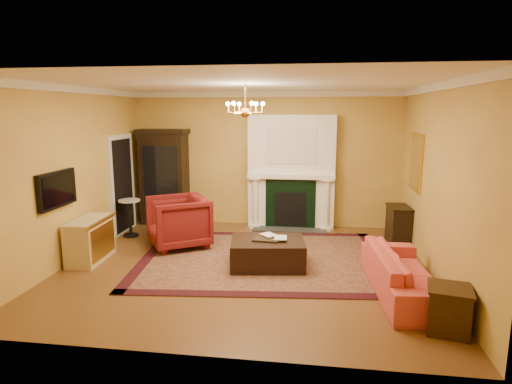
% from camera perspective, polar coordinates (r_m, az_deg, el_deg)
% --- Properties ---
extents(floor, '(6.00, 5.50, 0.02)m').
position_cam_1_polar(floor, '(7.35, -1.35, -9.86)').
color(floor, brown).
rests_on(floor, ground).
extents(ceiling, '(6.00, 5.50, 0.02)m').
position_cam_1_polar(ceiling, '(6.90, -1.46, 14.34)').
color(ceiling, white).
rests_on(ceiling, wall_back).
extents(wall_back, '(6.00, 0.02, 3.00)m').
position_cam_1_polar(wall_back, '(9.68, 1.25, 4.36)').
color(wall_back, gold).
rests_on(wall_back, floor).
extents(wall_front, '(6.00, 0.02, 3.00)m').
position_cam_1_polar(wall_front, '(4.32, -7.36, -3.79)').
color(wall_front, gold).
rests_on(wall_front, floor).
extents(wall_left, '(0.02, 5.50, 3.00)m').
position_cam_1_polar(wall_left, '(8.02, -23.16, 2.16)').
color(wall_left, gold).
rests_on(wall_left, floor).
extents(wall_right, '(0.02, 5.50, 3.00)m').
position_cam_1_polar(wall_right, '(7.13, 23.22, 1.18)').
color(wall_right, gold).
rests_on(wall_right, floor).
extents(fireplace, '(1.90, 0.70, 2.50)m').
position_cam_1_polar(fireplace, '(9.48, 4.72, 2.33)').
color(fireplace, white).
rests_on(fireplace, wall_back).
extents(crown_molding, '(6.00, 5.50, 0.12)m').
position_cam_1_polar(crown_molding, '(7.84, -0.29, 13.40)').
color(crown_molding, white).
rests_on(crown_molding, ceiling).
extents(doorway, '(0.08, 1.05, 2.10)m').
position_cam_1_polar(doorway, '(9.54, -17.46, 1.01)').
color(doorway, silver).
rests_on(doorway, wall_left).
extents(tv_panel, '(0.09, 0.95, 0.58)m').
position_cam_1_polar(tv_panel, '(7.51, -24.99, 0.33)').
color(tv_panel, black).
rests_on(tv_panel, wall_left).
extents(gilt_mirror, '(0.06, 0.76, 1.05)m').
position_cam_1_polar(gilt_mirror, '(8.45, 20.57, 3.76)').
color(gilt_mirror, gold).
rests_on(gilt_mirror, wall_right).
extents(chandelier, '(0.63, 0.55, 0.53)m').
position_cam_1_polar(chandelier, '(6.88, -1.45, 11.00)').
color(chandelier, gold).
rests_on(chandelier, ceiling).
extents(oriental_rug, '(4.61, 3.64, 0.02)m').
position_cam_1_polar(oriental_rug, '(7.66, 1.00, -8.86)').
color(oriental_rug, '#3E0D11').
rests_on(oriental_rug, floor).
extents(china_cabinet, '(1.07, 0.53, 2.08)m').
position_cam_1_polar(china_cabinet, '(10.01, -12.11, 1.68)').
color(china_cabinet, black).
rests_on(china_cabinet, floor).
extents(wingback_armchair, '(1.39, 1.41, 1.08)m').
position_cam_1_polar(wingback_armchair, '(8.32, -10.34, -3.62)').
color(wingback_armchair, maroon).
rests_on(wingback_armchair, floor).
extents(pedestal_table, '(0.44, 0.44, 0.78)m').
position_cam_1_polar(pedestal_table, '(9.24, -16.45, -2.98)').
color(pedestal_table, black).
rests_on(pedestal_table, floor).
extents(commode, '(0.52, 1.02, 0.74)m').
position_cam_1_polar(commode, '(8.02, -21.26, -5.98)').
color(commode, beige).
rests_on(commode, floor).
extents(coral_sofa, '(0.79, 2.18, 0.84)m').
position_cam_1_polar(coral_sofa, '(6.50, 19.27, -9.29)').
color(coral_sofa, '#D64944').
rests_on(coral_sofa, floor).
extents(end_table, '(0.54, 0.54, 0.53)m').
position_cam_1_polar(end_table, '(5.69, 24.27, -14.23)').
color(end_table, '#321F0D').
rests_on(end_table, floor).
extents(console_table, '(0.41, 0.66, 0.71)m').
position_cam_1_polar(console_table, '(8.93, 18.44, -4.21)').
color(console_table, black).
rests_on(console_table, floor).
extents(leather_ottoman, '(1.32, 1.04, 0.45)m').
position_cam_1_polar(leather_ottoman, '(7.22, 1.56, -8.13)').
color(leather_ottoman, black).
rests_on(leather_ottoman, oriental_rug).
extents(ottoman_tray, '(0.46, 0.37, 0.03)m').
position_cam_1_polar(ottoman_tray, '(7.16, 1.43, -6.27)').
color(ottoman_tray, black).
rests_on(ottoman_tray, leather_ottoman).
extents(book_a, '(0.17, 0.15, 0.27)m').
position_cam_1_polar(book_a, '(7.19, 1.06, -4.95)').
color(book_a, gray).
rests_on(book_a, ottoman_tray).
extents(book_b, '(0.21, 0.03, 0.28)m').
position_cam_1_polar(book_b, '(7.11, 2.45, -5.11)').
color(book_b, gray).
rests_on(book_b, ottoman_tray).
extents(topiary_left, '(0.15, 0.15, 0.41)m').
position_cam_1_polar(topiary_left, '(9.44, 1.67, 3.91)').
color(topiary_left, gray).
rests_on(topiary_left, fireplace).
extents(topiary_right, '(0.16, 0.16, 0.44)m').
position_cam_1_polar(topiary_right, '(9.39, 8.82, 3.87)').
color(topiary_right, gray).
rests_on(topiary_right, fireplace).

